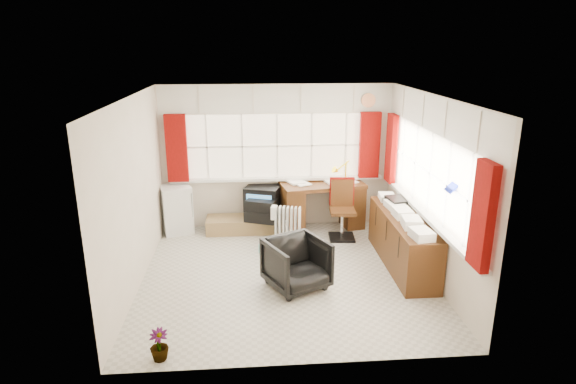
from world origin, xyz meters
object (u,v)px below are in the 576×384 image
Objects in this scene: crt_tv at (264,200)px; radiator at (288,229)px; tv_bench at (247,224)px; mini_fridge at (177,209)px; task_chair at (342,206)px; credenza at (402,240)px; office_chair at (297,264)px; desk_lamp at (346,168)px; desk at (322,203)px.

radiator is at bearing -64.06° from crt_tv.
mini_fridge reaches higher than tv_bench.
credenza is at bearing -59.58° from task_chair.
crt_tv is at bearing 73.32° from office_chair.
desk_lamp is 0.53× the size of mini_fridge.
crt_tv reaches higher than office_chair.
radiator is (-0.93, -0.27, -0.27)m from task_chair.
desk is at bearing 120.99° from credenza.
desk_lamp is at bearing 69.36° from task_chair.
desk_lamp is at bearing -26.18° from desk.
mini_fridge is at bearing -177.21° from crt_tv.
desk is 1.84× the size of mini_fridge.
desk_lamp is at bearing -3.19° from mini_fridge.
task_chair is 1.36m from credenza.
desk is 0.76× the size of credenza.
office_chair is at bearing -117.41° from desk_lamp.
desk_lamp is 1.97m from tv_bench.
tv_bench is at bearing 167.39° from task_chair.
mini_fridge is at bearing 177.26° from tv_bench.
task_chair reaches higher than desk.
task_chair reaches higher than mini_fridge.
office_chair is 1.71m from credenza.
desk_lamp is at bearing 112.52° from credenza.
credenza reaches higher than tv_bench.
desk is 2.04× the size of office_chair.
office_chair is (-0.65, -2.16, -0.11)m from desk.
mini_fridge is at bearing 155.64° from credenza.
desk_lamp reaches higher than crt_tv.
radiator is 0.32× the size of credenza.
desk is at bearing 3.47° from tv_bench.
mini_fridge reaches higher than crt_tv.
radiator is at bearing -164.03° from task_chair.
credenza is at bearing -24.36° from mini_fridge.
tv_bench is (-1.69, 0.10, -1.00)m from desk_lamp.
desk reaches higher than tv_bench.
desk is at bearing 122.48° from task_chair.
desk reaches higher than mini_fridge.
tv_bench is at bearing -156.11° from crt_tv.
task_chair is 1.58× the size of radiator.
mini_fridge is at bearing 105.01° from office_chair.
task_chair is at bearing -110.64° from desk_lamp.
desk_lamp is (0.37, -0.18, 0.67)m from desk.
desk_lamp is 0.58× the size of office_chair.
task_chair is (-0.10, -0.25, -0.59)m from desk_lamp.
desk_lamp reaches higher than task_chair.
mini_fridge is (-3.48, 1.58, 0.02)m from credenza.
crt_tv is (-1.02, 0.05, 0.06)m from desk.
task_chair is 1.39m from crt_tv.
office_chair is at bearing -72.25° from tv_bench.
task_chair is 1.97m from office_chair.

